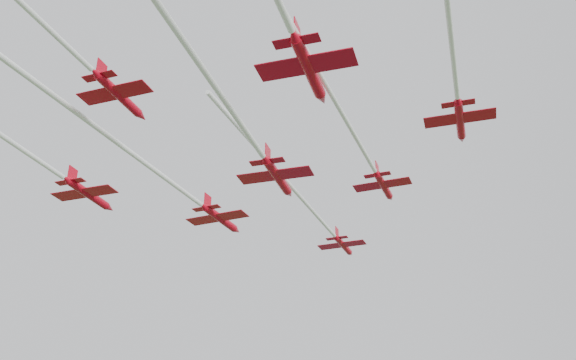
# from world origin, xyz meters

# --- Properties ---
(jet_lead) EXTENTS (16.74, 52.69, 2.37)m
(jet_lead) POSITION_xyz_m (0.87, 10.32, 53.10)
(jet_lead) COLOR red
(jet_row2_left) EXTENTS (19.27, 53.64, 2.79)m
(jet_row2_left) POSITION_xyz_m (-17.27, -3.29, 52.73)
(jet_row2_left) COLOR red
(jet_row2_right) EXTENTS (18.00, 58.24, 2.35)m
(jet_row2_right) POSITION_xyz_m (6.46, -13.29, 53.78)
(jet_row2_right) COLOR red
(jet_row3_left) EXTENTS (13.50, 45.27, 2.74)m
(jet_row3_left) POSITION_xyz_m (-32.03, -10.11, 52.97)
(jet_row3_left) COLOR red
(jet_row3_mid) EXTENTS (11.98, 45.41, 2.83)m
(jet_row3_mid) POSITION_xyz_m (-4.65, -14.96, 51.75)
(jet_row3_mid) COLOR red
(jet_row3_right) EXTENTS (11.62, 45.70, 2.37)m
(jet_row3_right) POSITION_xyz_m (16.81, -24.39, 53.81)
(jet_row3_right) COLOR red
(jet_row4_left) EXTENTS (14.30, 48.19, 2.39)m
(jet_row4_left) POSITION_xyz_m (-20.48, -34.63, 53.64)
(jet_row4_left) COLOR red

